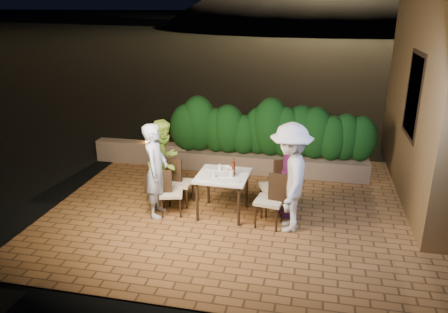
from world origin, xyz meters
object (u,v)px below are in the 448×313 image
(chair_left_back, at_px, (181,182))
(chair_right_front, at_px, (269,199))
(bowl, at_px, (225,168))
(chair_left_front, at_px, (171,192))
(diner_purple, at_px, (290,174))
(parapet_lamp, at_px, (147,140))
(chair_right_back, at_px, (274,187))
(diner_white, at_px, (290,178))
(dining_table, at_px, (223,194))
(diner_green, at_px, (165,162))
(diner_blue, at_px, (156,170))
(beer_bottle, at_px, (234,167))

(chair_left_back, bearing_deg, chair_right_front, -12.23)
(bowl, relative_size, chair_left_front, 0.23)
(chair_right_front, height_order, diner_purple, diner_purple)
(chair_left_front, bearing_deg, parapet_lamp, 104.69)
(chair_right_back, distance_m, diner_white, 0.75)
(dining_table, relative_size, diner_green, 0.55)
(dining_table, bearing_deg, chair_left_back, 164.29)
(chair_left_back, height_order, diner_green, diner_green)
(chair_right_front, xyz_separation_m, diner_blue, (-1.97, -0.01, 0.36))
(dining_table, relative_size, chair_right_back, 0.89)
(dining_table, relative_size, diner_purple, 0.58)
(chair_right_front, xyz_separation_m, parapet_lamp, (-3.11, 2.44, 0.10))
(diner_blue, height_order, diner_green, diner_blue)
(chair_right_back, bearing_deg, chair_right_front, 64.44)
(diner_blue, bearing_deg, chair_left_back, -36.41)
(dining_table, xyz_separation_m, chair_right_front, (0.85, -0.25, 0.10))
(bowl, bearing_deg, chair_right_back, -0.66)
(chair_right_front, relative_size, diner_green, 0.59)
(beer_bottle, xyz_separation_m, chair_left_front, (-1.07, -0.24, -0.48))
(diner_white, bearing_deg, chair_left_front, -96.73)
(chair_left_back, xyz_separation_m, diner_purple, (1.98, -0.01, 0.32))
(diner_green, bearing_deg, chair_left_back, -86.03)
(chair_left_front, bearing_deg, diner_purple, -3.38)
(beer_bottle, height_order, diner_purple, diner_purple)
(dining_table, xyz_separation_m, chair_left_front, (-0.88, -0.20, 0.04))
(chair_left_front, distance_m, chair_right_front, 1.73)
(diner_blue, xyz_separation_m, diner_white, (2.30, -0.03, 0.07))
(chair_right_back, bearing_deg, bowl, -23.26)
(diner_green, bearing_deg, chair_right_back, -77.13)
(chair_right_back, bearing_deg, chair_left_back, -21.84)
(parapet_lamp, bearing_deg, chair_right_back, -31.65)
(bowl, height_order, chair_left_back, chair_left_back)
(diner_white, distance_m, diner_purple, 0.54)
(diner_blue, distance_m, diner_white, 2.30)
(chair_left_back, relative_size, diner_green, 0.56)
(beer_bottle, xyz_separation_m, diner_green, (-1.34, 0.25, -0.10))
(beer_bottle, height_order, chair_left_front, beer_bottle)
(dining_table, height_order, chair_right_front, chair_right_front)
(bowl, height_order, diner_green, diner_green)
(beer_bottle, xyz_separation_m, chair_left_back, (-1.02, 0.20, -0.46))
(chair_right_back, xyz_separation_m, diner_purple, (0.27, -0.03, 0.27))
(chair_left_front, bearing_deg, chair_right_front, -16.92)
(diner_blue, bearing_deg, diner_green, -2.52)
(diner_white, bearing_deg, diner_purple, 179.21)
(diner_green, xyz_separation_m, parapet_lamp, (-1.10, 1.90, -0.23))
(bowl, height_order, diner_purple, diner_purple)
(chair_right_front, bearing_deg, chair_left_back, -7.19)
(chair_right_back, bearing_deg, diner_white, 95.94)
(diner_blue, distance_m, diner_green, 0.55)
(chair_right_front, height_order, parapet_lamp, chair_right_front)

